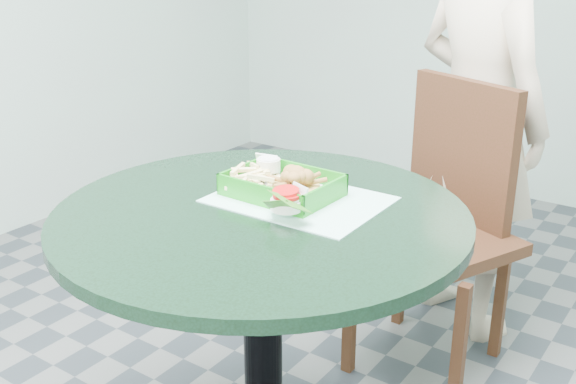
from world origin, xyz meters
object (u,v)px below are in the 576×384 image
Objects in this scene: crab_sandwich at (296,188)px; diner_person at (478,112)px; food_basket at (282,197)px; sauce_ramekin at (267,172)px; dining_chair at (445,208)px; cafe_table at (262,285)px.

diner_person is at bearing 86.03° from crab_sandwich.
sauce_ramekin is (-0.08, 0.05, 0.03)m from food_basket.
food_basket is at bearing 108.10° from diner_person.
diner_person reaches higher than food_basket.
food_basket is at bearing -77.03° from dining_chair.
cafe_table is at bearing -107.40° from crab_sandwich.
diner_person is 13.98× the size of crab_sandwich.
cafe_table is 0.59× the size of diner_person.
crab_sandwich is (-0.07, -1.00, 0.01)m from diner_person.
diner_person reaches higher than crab_sandwich.
dining_chair is 3.71× the size of food_basket.
dining_chair is 15.62× the size of sauce_ramekin.
sauce_ramekin is at bearing 121.65° from cafe_table.
cafe_table is at bearing -58.35° from sauce_ramekin.
sauce_ramekin reaches higher than food_basket.
crab_sandwich is 0.13m from sauce_ramekin.
cafe_table is at bearing 109.31° from diner_person.
crab_sandwich reaches higher than cafe_table.
crab_sandwich is at bearing -73.70° from dining_chair.
cafe_table is 1.01× the size of dining_chair.
dining_chair is at bearing 83.13° from crab_sandwich.
cafe_table is 0.21m from food_basket.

